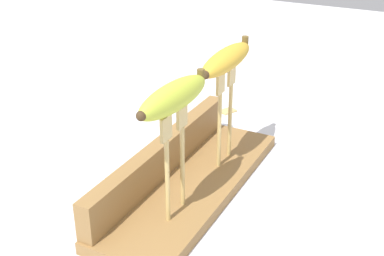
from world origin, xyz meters
TOP-DOWN VIEW (x-y plane):
  - ground_plane at (0.00, 0.00)m, footprint 3.00×3.00m
  - wooden_board at (0.00, 0.00)m, footprint 0.45×0.14m
  - board_backstop at (0.00, 0.06)m, footprint 0.44×0.03m
  - fork_stand_left at (-0.09, -0.02)m, footprint 0.07×0.01m
  - fork_stand_right at (0.09, -0.02)m, footprint 0.07×0.01m
  - banana_raised_left at (-0.09, -0.02)m, footprint 0.16×0.05m
  - banana_raised_right at (0.09, -0.02)m, footprint 0.18×0.04m
  - fork_fallen_near at (0.29, 0.10)m, footprint 0.16×0.09m

SIDE VIEW (x-z plane):
  - ground_plane at x=0.00m, z-range 0.00..0.00m
  - fork_fallen_near at x=0.29m, z-range 0.00..0.01m
  - wooden_board at x=0.00m, z-range 0.00..0.02m
  - board_backstop at x=0.00m, z-range 0.02..0.08m
  - fork_stand_left at x=-0.09m, z-range 0.04..0.21m
  - fork_stand_right at x=0.09m, z-range 0.04..0.21m
  - banana_raised_left at x=-0.09m, z-range 0.19..0.23m
  - banana_raised_right at x=0.09m, z-range 0.19..0.23m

